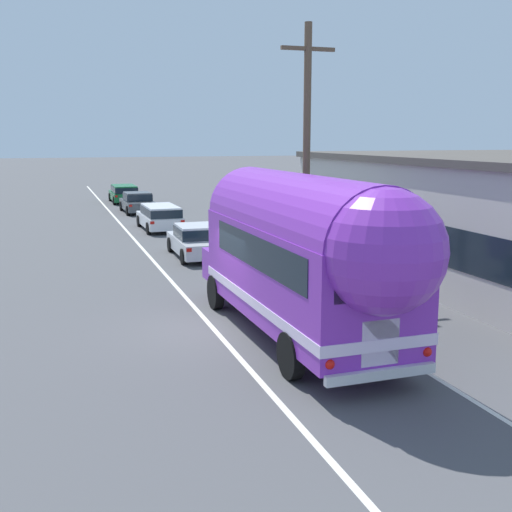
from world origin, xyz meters
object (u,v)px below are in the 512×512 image
painted_bus (306,251)px  car_third (137,202)px  utility_pole (307,155)px  car_second (160,216)px  car_fourth (124,192)px  car_lead (197,240)px

painted_bus → car_third: 28.96m
utility_pole → car_second: bearing=98.7°
car_third → car_fourth: size_ratio=0.95×
car_lead → car_fourth: size_ratio=0.97×
painted_bus → car_second: size_ratio=2.23×
car_lead → painted_bus: bearing=-90.5°
painted_bus → car_fourth: (-0.16, 35.77, -1.51)m
car_third → car_fourth: same height
car_third → car_fourth: (-0.10, 6.85, 0.07)m
car_third → car_second: bearing=-89.8°
car_second → car_fourth: size_ratio=1.01×
car_second → car_third: (-0.04, 8.61, -0.07)m
car_second → car_lead: bearing=-89.1°
car_third → car_lead: bearing=-89.4°
painted_bus → car_third: bearing=90.1°
utility_pole → painted_bus: size_ratio=0.82×
car_second → car_third: size_ratio=1.06×
utility_pole → car_second: (-2.27, 14.92, -3.63)m
painted_bus → car_second: bearing=90.1°
utility_pole → painted_bus: (-2.25, -5.39, -2.12)m
utility_pole → car_lead: (-2.14, 6.64, -3.69)m
painted_bus → car_lead: 12.13m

